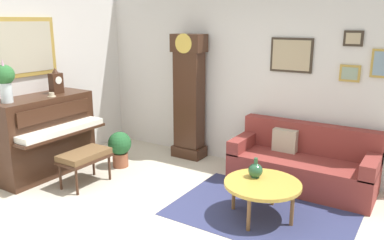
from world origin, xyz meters
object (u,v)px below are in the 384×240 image
at_px(mantel_clock, 56,82).
at_px(coffee_table, 262,185).
at_px(piano, 44,135).
at_px(potted_plant, 120,147).
at_px(flower_vase, 5,79).
at_px(grandfather_clock, 189,100).
at_px(piano_bench, 84,157).
at_px(green_jug, 255,170).
at_px(teacup, 52,95).
at_px(couch, 303,164).

bearing_deg(mantel_clock, coffee_table, 2.96).
distance_m(piano, potted_plant, 1.12).
bearing_deg(flower_vase, grandfather_clock, 58.33).
xyz_separation_m(piano_bench, flower_vase, (-0.81, -0.52, 1.08)).
height_order(coffee_table, green_jug, green_jug).
bearing_deg(mantel_clock, teacup, -54.25).
xyz_separation_m(couch, green_jug, (-0.26, -1.04, 0.21)).
bearing_deg(piano, flower_vase, -89.87).
xyz_separation_m(coffee_table, potted_plant, (-2.49, 0.33, -0.08)).
xyz_separation_m(piano_bench, green_jug, (2.29, 0.53, 0.12)).
bearing_deg(grandfather_clock, potted_plant, -124.05).
relative_size(grandfather_clock, flower_vase, 3.50).
height_order(mantel_clock, flower_vase, flower_vase).
height_order(flower_vase, teacup, flower_vase).
xyz_separation_m(piano_bench, coffee_table, (2.43, 0.44, -0.00)).
distance_m(couch, mantel_clock, 3.74).
height_order(piano, teacup, teacup).
relative_size(piano_bench, green_jug, 2.92).
bearing_deg(green_jug, coffee_table, -35.82).
bearing_deg(flower_vase, couch, 32.05).
distance_m(piano_bench, flower_vase, 1.45).
xyz_separation_m(piano, flower_vase, (0.00, -0.51, 0.89)).
distance_m(grandfather_clock, potted_plant, 1.34).
bearing_deg(potted_plant, teacup, -129.23).
distance_m(flower_vase, potted_plant, 1.89).
height_order(flower_vase, green_jug, flower_vase).
bearing_deg(flower_vase, piano_bench, 33.07).
bearing_deg(piano_bench, coffee_table, 10.25).
height_order(grandfather_clock, flower_vase, grandfather_clock).
height_order(piano_bench, green_jug, green_jug).
distance_m(coffee_table, potted_plant, 2.51).
relative_size(mantel_clock, potted_plant, 0.68).
bearing_deg(mantel_clock, flower_vase, -90.04).
height_order(piano_bench, mantel_clock, mantel_clock).
height_order(couch, teacup, teacup).
bearing_deg(mantel_clock, potted_plant, 33.91).
height_order(piano, mantel_clock, mantel_clock).
xyz_separation_m(grandfather_clock, mantel_clock, (-1.40, -1.47, 0.38)).
relative_size(teacup, potted_plant, 0.21).
height_order(coffee_table, potted_plant, potted_plant).
xyz_separation_m(teacup, green_jug, (2.94, 0.48, -0.67)).
bearing_deg(teacup, piano_bench, -4.80).
xyz_separation_m(mantel_clock, potted_plant, (0.74, 0.50, -1.02)).
distance_m(mantel_clock, potted_plant, 1.36).
bearing_deg(piano_bench, piano, -178.78).
bearing_deg(teacup, coffee_table, 7.13).
height_order(grandfather_clock, couch, grandfather_clock).
bearing_deg(green_jug, piano_bench, -166.89).
relative_size(teacup, green_jug, 0.48).
distance_m(coffee_table, green_jug, 0.20).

